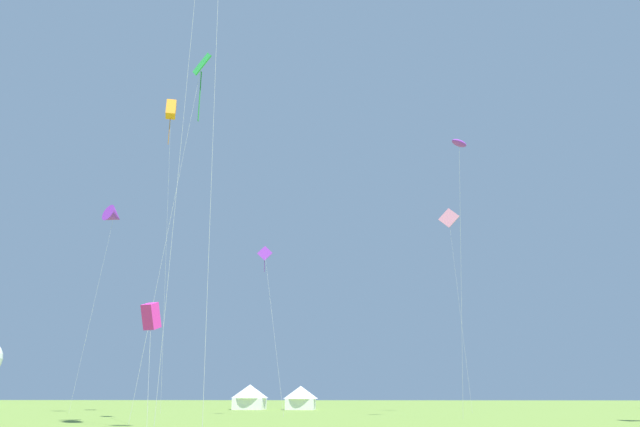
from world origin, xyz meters
TOP-DOWN VIEW (x-y plane):
  - kite_orange_box at (-18.67, 54.07)m, footprint 2.58×1.88m
  - kite_purple_diamond at (-6.28, 48.02)m, footprint 3.11×2.60m
  - kite_magenta_box at (-9.45, 28.58)m, footprint 1.22×1.74m
  - kite_purple_delta at (-24.01, 54.15)m, footprint 3.11×2.76m
  - kite_pink_diamond at (12.47, 59.27)m, footprint 2.25×2.71m
  - kite_purple_parafoil at (11.29, 43.05)m, footprint 2.43×2.18m
  - kite_green_diamond at (-9.54, 35.05)m, footprint 3.31×3.41m
  - festival_tent_right at (-11.34, 68.99)m, footprint 4.48×4.48m
  - festival_tent_center at (-5.13, 68.99)m, footprint 4.21×4.21m

SIDE VIEW (x-z plane):
  - festival_tent_center at x=-5.13m, z-range 0.15..2.88m
  - festival_tent_right at x=-11.34m, z-range 0.16..3.07m
  - kite_magenta_box at x=-9.45m, z-range 2.59..9.41m
  - kite_purple_diamond at x=-6.28m, z-range 6.22..21.24m
  - kite_purple_delta at x=-24.01m, z-range 9.50..30.81m
  - kite_pink_diamond at x=12.47m, z-range 9.50..31.40m
  - kite_purple_parafoil at x=11.29m, z-range 11.02..33.91m
  - kite_green_diamond at x=-9.54m, z-range 12.10..39.85m
  - kite_orange_box at x=-18.67m, z-range 15.71..49.60m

